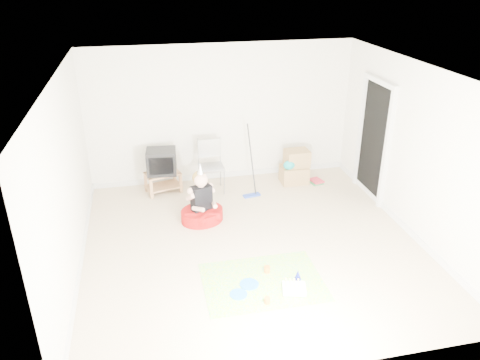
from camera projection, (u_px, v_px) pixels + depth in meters
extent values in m
plane|color=beige|center=(252.00, 244.00, 7.10)|extent=(5.00, 5.00, 0.00)
cube|color=black|center=(374.00, 142.00, 8.20)|extent=(0.02, 0.90, 2.05)
cube|color=#A6744B|center=(162.00, 174.00, 8.55)|extent=(0.70, 0.54, 0.03)
cube|color=#A6744B|center=(163.00, 186.00, 8.66)|extent=(0.70, 0.54, 0.03)
cube|color=#A6744B|center=(151.00, 189.00, 8.38)|extent=(0.06, 0.06, 0.39)
cube|color=#A6744B|center=(181.00, 183.00, 8.61)|extent=(0.06, 0.06, 0.39)
cube|color=#A6744B|center=(146.00, 182.00, 8.64)|extent=(0.06, 0.06, 0.39)
cube|color=#A6744B|center=(174.00, 176.00, 8.87)|extent=(0.06, 0.06, 0.39)
cube|color=black|center=(162.00, 161.00, 8.45)|extent=(0.56, 0.48, 0.45)
cube|color=gray|center=(211.00, 167.00, 8.55)|extent=(0.45, 0.43, 0.03)
cylinder|color=gray|center=(200.00, 167.00, 8.50)|extent=(0.02, 0.02, 0.99)
cylinder|color=gray|center=(222.00, 166.00, 8.58)|extent=(0.02, 0.02, 0.99)
cube|color=#9C7A4B|center=(294.00, 174.00, 9.02)|extent=(0.52, 0.40, 0.33)
cube|color=#9C7A4B|center=(297.00, 158.00, 8.92)|extent=(0.45, 0.36, 0.31)
ellipsoid|color=#0D8990|center=(289.00, 165.00, 8.78)|extent=(0.22, 0.16, 0.18)
cube|color=#223DAB|center=(252.00, 195.00, 8.54)|extent=(0.33, 0.17, 0.03)
cylinder|color=black|center=(252.00, 163.00, 8.27)|extent=(0.10, 0.42, 1.24)
cube|color=#2A7E3F|center=(316.00, 182.00, 9.07)|extent=(0.26, 0.31, 0.03)
cube|color=#C62A3E|center=(316.00, 180.00, 9.05)|extent=(0.27, 0.31, 0.03)
cylinder|color=#A5100F|center=(202.00, 215.00, 7.71)|extent=(0.91, 0.91, 0.19)
cube|color=black|center=(201.00, 198.00, 7.58)|extent=(0.37, 0.28, 0.43)
sphere|color=#E0AA95|center=(201.00, 180.00, 7.44)|extent=(0.29, 0.29, 0.23)
cone|color=silver|center=(200.00, 168.00, 7.36)|extent=(0.12, 0.12, 0.17)
cube|color=#E02F83|center=(263.00, 282.00, 6.26)|extent=(1.60, 1.16, 0.01)
cube|color=white|center=(294.00, 289.00, 6.05)|extent=(0.35, 0.31, 0.08)
cube|color=green|center=(294.00, 291.00, 6.07)|extent=(0.35, 0.31, 0.01)
cylinder|color=beige|center=(286.00, 287.00, 5.98)|extent=(0.01, 0.01, 0.07)
cylinder|color=beige|center=(290.00, 287.00, 5.98)|extent=(0.01, 0.01, 0.07)
cylinder|color=beige|center=(295.00, 287.00, 5.98)|extent=(0.01, 0.01, 0.07)
cylinder|color=beige|center=(299.00, 287.00, 5.98)|extent=(0.01, 0.01, 0.07)
cylinder|color=beige|center=(303.00, 287.00, 5.97)|extent=(0.01, 0.01, 0.07)
cylinder|color=beige|center=(286.00, 282.00, 6.07)|extent=(0.01, 0.01, 0.07)
cylinder|color=beige|center=(290.00, 282.00, 6.07)|extent=(0.01, 0.01, 0.07)
cylinder|color=beige|center=(294.00, 282.00, 6.06)|extent=(0.01, 0.01, 0.07)
cylinder|color=beige|center=(298.00, 282.00, 6.06)|extent=(0.01, 0.01, 0.07)
cylinder|color=blue|center=(249.00, 284.00, 6.19)|extent=(0.33, 0.33, 0.01)
cylinder|color=blue|center=(238.00, 294.00, 6.01)|extent=(0.30, 0.30, 0.01)
cylinder|color=orange|center=(267.00, 269.00, 6.42)|extent=(0.09, 0.09, 0.09)
cylinder|color=orange|center=(267.00, 301.00, 5.84)|extent=(0.09, 0.09, 0.08)
cone|color=#1822AC|center=(298.00, 275.00, 6.27)|extent=(0.11, 0.11, 0.14)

